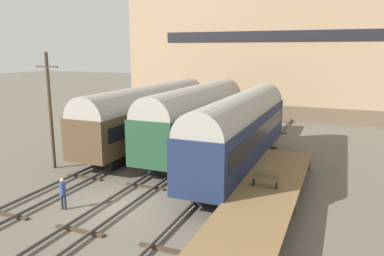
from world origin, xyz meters
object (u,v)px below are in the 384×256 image
Objects in this scene: train_car_navy at (241,127)px; utility_pole at (50,109)px; train_car_brown at (149,112)px; bench at (266,177)px; train_car_green at (196,115)px; person_worker at (63,191)px.

utility_pole is (-12.12, -4.22, 1.10)m from train_car_navy.
train_car_brown is 14.68m from bench.
train_car_green is 1.99× the size of utility_pole.
train_car_green is at bearing 43.81° from utility_pole.
bench is at bearing 23.99° from person_worker.
train_car_brown is at bearing 142.56° from bench.
train_car_green is 10.72m from utility_pole.
person_worker is at bearing -100.43° from train_car_green.
person_worker is (2.10, -13.12, -1.95)m from train_car_brown.
utility_pole is at bearing -136.19° from train_car_green.
train_car_brown is at bearing 67.37° from utility_pole.
person_worker is (-6.75, -9.49, -2.02)m from train_car_navy.
bench is 0.18× the size of utility_pole.
bench is at bearing -62.32° from train_car_navy.
train_car_green is (4.42, -0.47, 0.09)m from train_car_brown.
bench is (11.61, -8.89, -1.32)m from train_car_brown.
train_car_brown reaches higher than person_worker.
bench is 15.12m from utility_pole.
bench is (7.18, -8.42, -1.42)m from train_car_green.
train_car_brown is at bearing 99.07° from person_worker.
train_car_brown is at bearing 157.70° from train_car_navy.
train_car_navy is at bearing -22.30° from train_car_brown.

